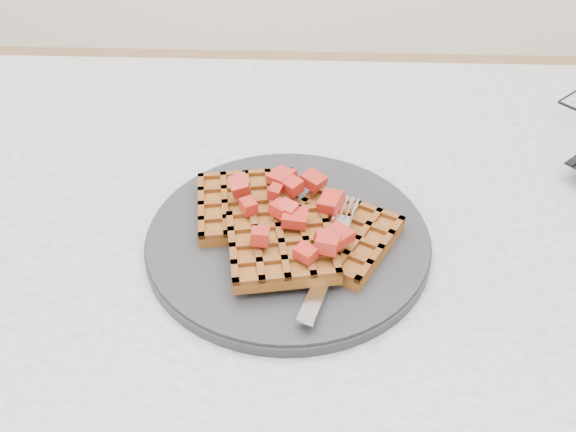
# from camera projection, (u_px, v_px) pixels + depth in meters

# --- Properties ---
(table) EXTENTS (1.20, 0.80, 0.75)m
(table) POSITION_uv_depth(u_px,v_px,m) (344.00, 293.00, 0.79)
(table) COLOR beige
(table) RESTS_ON ground
(plate) EXTENTS (0.31, 0.31, 0.02)m
(plate) POSITION_uv_depth(u_px,v_px,m) (288.00, 239.00, 0.69)
(plate) COLOR black
(plate) RESTS_ON table
(waffles) EXTENTS (0.23, 0.20, 0.03)m
(waffles) POSITION_uv_depth(u_px,v_px,m) (288.00, 228.00, 0.67)
(waffles) COLOR brown
(waffles) RESTS_ON plate
(strawberry_pile) EXTENTS (0.15, 0.15, 0.02)m
(strawberry_pile) POSITION_uv_depth(u_px,v_px,m) (288.00, 206.00, 0.66)
(strawberry_pile) COLOR #890400
(strawberry_pile) RESTS_ON waffles
(fork) EXTENTS (0.07, 0.18, 0.02)m
(fork) POSITION_uv_depth(u_px,v_px,m) (332.00, 256.00, 0.65)
(fork) COLOR silver
(fork) RESTS_ON plate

